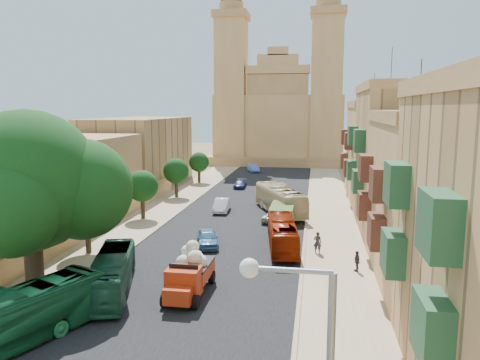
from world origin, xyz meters
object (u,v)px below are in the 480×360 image
(car_white_a, at_px, (222,205))
(car_cream, at_px, (274,216))
(red_truck, at_px, (189,272))
(car_blue_a, at_px, (207,238))
(car_dkblue, at_px, (240,184))
(street_tree_c, at_px, (176,171))
(olive_pickup, at_px, (282,216))
(bus_cream_east, at_px, (280,200))
(bus_green_south, at_px, (10,320))
(bus_green_north, at_px, (112,273))
(street_tree_a, at_px, (87,208))
(car_blue_b, at_px, (253,168))
(street_tree_d, at_px, (199,162))
(ficus_tree, at_px, (30,186))
(car_white_b, at_px, (265,191))
(street_tree_b, at_px, (142,186))
(pedestrian_a, at_px, (318,242))
(church, at_px, (280,117))
(pedestrian_c, at_px, (357,261))
(bus_red_east, at_px, (282,234))

(car_white_a, relative_size, car_cream, 1.12)
(red_truck, relative_size, car_blue_a, 1.33)
(car_dkblue, bearing_deg, street_tree_c, -132.86)
(olive_pickup, bearing_deg, bus_cream_east, 96.74)
(bus_green_south, xyz_separation_m, bus_green_north, (1.88, 7.26, -0.18))
(olive_pickup, height_order, car_white_a, olive_pickup)
(street_tree_a, xyz_separation_m, car_dkblue, (7.06, 32.08, -3.08))
(olive_pickup, bearing_deg, car_blue_b, 101.69)
(street_tree_d, relative_size, car_blue_b, 1.12)
(olive_pickup, xyz_separation_m, car_cream, (-0.91, 1.85, -0.49))
(car_white_a, bearing_deg, olive_pickup, -41.47)
(bus_green_south, bearing_deg, bus_cream_east, 95.28)
(car_white_a, bearing_deg, ficus_tree, -109.61)
(bus_green_south, relative_size, car_white_b, 2.62)
(street_tree_b, distance_m, pedestrian_a, 20.44)
(car_dkblue, relative_size, car_blue_b, 0.92)
(church, distance_m, street_tree_d, 32.82)
(street_tree_b, height_order, car_cream, street_tree_b)
(bus_green_south, xyz_separation_m, bus_cream_east, (10.50, 31.32, 0.10))
(red_truck, bearing_deg, pedestrian_c, 29.09)
(red_truck, xyz_separation_m, bus_cream_east, (3.76, 23.55, 0.10))
(street_tree_a, bearing_deg, street_tree_b, 90.00)
(street_tree_c, bearing_deg, street_tree_a, -90.00)
(car_blue_a, height_order, car_blue_b, car_blue_a)
(street_tree_c, height_order, red_truck, street_tree_c)
(car_white_b, bearing_deg, car_blue_b, -88.94)
(street_tree_c, height_order, street_tree_d, street_tree_c)
(red_truck, xyz_separation_m, car_blue_b, (-3.55, 56.40, -0.72))
(olive_pickup, bearing_deg, car_blue_a, -126.52)
(street_tree_a, height_order, car_white_a, street_tree_a)
(street_tree_b, distance_m, car_blue_a, 12.88)
(street_tree_d, relative_size, pedestrian_c, 3.18)
(church, distance_m, street_tree_c, 44.20)
(bus_red_east, distance_m, car_white_a, 15.01)
(bus_cream_east, bearing_deg, pedestrian_a, 83.50)
(car_blue_a, bearing_deg, bus_red_east, -13.67)
(pedestrian_c, bearing_deg, street_tree_c, -155.26)
(street_tree_c, relative_size, bus_green_north, 0.57)
(bus_green_north, xyz_separation_m, car_cream, (8.39, 20.13, -0.70))
(bus_cream_east, height_order, car_cream, bus_cream_east)
(bus_green_north, bearing_deg, pedestrian_c, 5.71)
(car_white_a, xyz_separation_m, pedestrian_c, (13.28, -17.41, 0.03))
(car_blue_b, height_order, pedestrian_a, pedestrian_a)
(street_tree_a, xyz_separation_m, car_cream, (13.77, 12.71, -3.10))
(bus_green_north, bearing_deg, street_tree_a, 109.12)
(olive_pickup, relative_size, bus_cream_east, 0.47)
(red_truck, bearing_deg, pedestrian_a, 51.10)
(bus_cream_east, bearing_deg, street_tree_d, -77.07)
(street_tree_d, xyz_separation_m, bus_green_north, (5.38, -43.42, -1.93))
(ficus_tree, xyz_separation_m, car_blue_a, (8.40, 11.18, -6.04))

